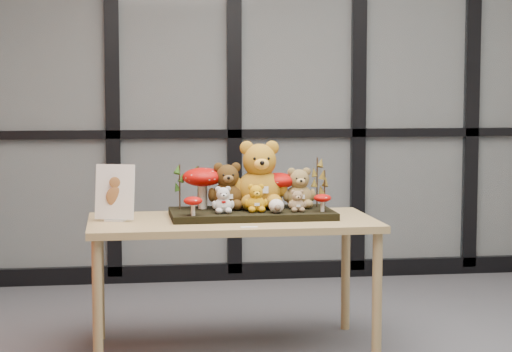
{
  "coord_description": "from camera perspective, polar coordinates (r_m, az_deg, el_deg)",
  "views": [
    {
      "loc": [
        -1.2,
        -4.04,
        1.38
      ],
      "look_at": [
        -0.55,
        0.66,
        0.92
      ],
      "focal_mm": 65.0,
      "sensor_mm": 36.0,
      "label": 1
    }
  ],
  "objects": [
    {
      "name": "room_shell",
      "position": [
        4.23,
        8.73,
        9.54
      ],
      "size": [
        5.0,
        5.0,
        5.0
      ],
      "color": "beige",
      "rests_on": "floor"
    },
    {
      "name": "glass_partition",
      "position": [
        6.62,
        2.54,
        5.82
      ],
      "size": [
        4.9,
        0.06,
        2.78
      ],
      "color": "#2D383F",
      "rests_on": "floor"
    },
    {
      "name": "display_table",
      "position": [
        4.83,
        -1.48,
        -3.45
      ],
      "size": [
        1.49,
        0.76,
        0.69
      ],
      "rotation": [
        0.0,
        0.0,
        0.01
      ],
      "color": "tan",
      "rests_on": "floor"
    },
    {
      "name": "diorama_tray",
      "position": [
        4.88,
        -0.27,
        -2.33
      ],
      "size": [
        0.86,
        0.44,
        0.04
      ],
      "primitive_type": "cube",
      "rotation": [
        0.0,
        0.0,
        0.01
      ],
      "color": "black",
      "rests_on": "display_table"
    },
    {
      "name": "bear_pooh_yellow",
      "position": [
        4.95,
        0.21,
        0.3
      ],
      "size": [
        0.31,
        0.28,
        0.4
      ],
      "primitive_type": null,
      "rotation": [
        0.0,
        0.0,
        0.01
      ],
      "color": "#B2791C",
      "rests_on": "diorama_tray"
    },
    {
      "name": "bear_brown_medium",
      "position": [
        4.91,
        -1.78,
        -0.47
      ],
      "size": [
        0.21,
        0.19,
        0.27
      ],
      "primitive_type": null,
      "rotation": [
        0.0,
        0.0,
        0.01
      ],
      "color": "#462D10",
      "rests_on": "diorama_tray"
    },
    {
      "name": "bear_tan_back",
      "position": [
        4.97,
        2.66,
        -0.6
      ],
      "size": [
        0.18,
        0.17,
        0.24
      ],
      "primitive_type": null,
      "rotation": [
        0.0,
        0.0,
        0.01
      ],
      "color": "olive",
      "rests_on": "diorama_tray"
    },
    {
      "name": "bear_small_yellow",
      "position": [
        4.81,
        -0.0,
        -1.27
      ],
      "size": [
        0.12,
        0.11,
        0.16
      ],
      "primitive_type": null,
      "rotation": [
        0.0,
        0.0,
        0.01
      ],
      "color": "orange",
      "rests_on": "diorama_tray"
    },
    {
      "name": "bear_white_bow",
      "position": [
        4.76,
        -2.04,
        -1.38
      ],
      "size": [
        0.12,
        0.11,
        0.15
      ],
      "primitive_type": null,
      "rotation": [
        0.0,
        0.0,
        0.01
      ],
      "color": "silver",
      "rests_on": "diorama_tray"
    },
    {
      "name": "bear_beige_small",
      "position": [
        4.82,
        2.56,
        -1.46
      ],
      "size": [
        0.1,
        0.09,
        0.13
      ],
      "primitive_type": null,
      "rotation": [
        0.0,
        0.0,
        0.01
      ],
      "color": "#90714D",
      "rests_on": "diorama_tray"
    },
    {
      "name": "plush_cream_hedgehog",
      "position": [
        4.77,
        1.26,
        -1.81
      ],
      "size": [
        0.06,
        0.06,
        0.08
      ],
      "primitive_type": null,
      "rotation": [
        0.0,
        0.0,
        0.01
      ],
      "color": "silver",
      "rests_on": "diorama_tray"
    },
    {
      "name": "mushroom_back_left",
      "position": [
        4.94,
        -3.3,
        -0.62
      ],
      "size": [
        0.22,
        0.22,
        0.24
      ],
      "primitive_type": null,
      "color": "#9F0805",
      "rests_on": "diorama_tray"
    },
    {
      "name": "mushroom_back_right",
      "position": [
        4.99,
        1.38,
        -0.76
      ],
      "size": [
        0.19,
        0.19,
        0.21
      ],
      "primitive_type": null,
      "color": "#9F0805",
      "rests_on": "diorama_tray"
    },
    {
      "name": "mushroom_front_left",
      "position": [
        4.68,
        -3.9,
        -1.8
      ],
      "size": [
        0.1,
        0.1,
        0.11
      ],
      "primitive_type": null,
      "color": "#9F0805",
      "rests_on": "diorama_tray"
    },
    {
      "name": "mushroom_front_right",
      "position": [
        4.83,
        4.11,
        -1.6
      ],
      "size": [
        0.09,
        0.09,
        0.1
      ],
      "primitive_type": null,
      "color": "#9F0805",
      "rests_on": "diorama_tray"
    },
    {
      "name": "sprig_green_far_left",
      "position": [
        4.94,
        -4.72,
        -0.66
      ],
      "size": [
        0.05,
        0.05,
        0.24
      ],
      "primitive_type": null,
      "color": "#103A0D",
      "rests_on": "diorama_tray"
    },
    {
      "name": "sprig_green_mid_left",
      "position": [
        4.99,
        -3.57,
        -0.66
      ],
      "size": [
        0.05,
        0.05,
        0.22
      ],
      "primitive_type": null,
      "color": "#103A0D",
      "rests_on": "diorama_tray"
    },
    {
      "name": "sprig_dry_far_right",
      "position": [
        5.02,
        3.78,
        -0.38
      ],
      "size": [
        0.05,
        0.05,
        0.27
      ],
      "primitive_type": null,
      "color": "brown",
      "rests_on": "diorama_tray"
    },
    {
      "name": "sprig_dry_mid_right",
      "position": [
        4.92,
        4.24,
        -0.85
      ],
      "size": [
        0.05,
        0.05,
        0.21
      ],
      "primitive_type": null,
      "color": "brown",
      "rests_on": "diorama_tray"
    },
    {
      "name": "sprig_green_centre",
      "position": [
        5.03,
        -1.2,
        -0.99
      ],
      "size": [
        0.05,
        0.05,
        0.16
      ],
      "primitive_type": null,
      "color": "#103A0D",
      "rests_on": "diorama_tray"
    },
    {
      "name": "sign_holder",
      "position": [
        4.78,
        -8.68,
        -1.16
      ],
      "size": [
        0.21,
        0.11,
        0.29
      ],
      "rotation": [
        0.0,
        0.0,
        -0.3
      ],
      "color": "silver",
      "rests_on": "display_table"
    },
    {
      "name": "label_card",
      "position": [
        4.53,
        -0.43,
        -3.16
      ],
      "size": [
        0.08,
        0.03,
        0.0
      ],
      "primitive_type": "cube",
      "color": "white",
      "rests_on": "display_table"
    }
  ]
}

